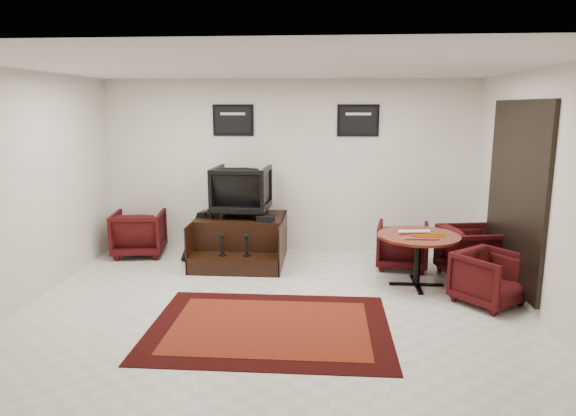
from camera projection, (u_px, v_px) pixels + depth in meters
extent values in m
plane|color=beige|center=(274.00, 306.00, 6.19)|extent=(6.00, 6.00, 0.00)
cube|color=beige|center=(289.00, 167.00, 8.36)|extent=(6.00, 0.02, 2.80)
cube|color=beige|center=(236.00, 252.00, 3.47)|extent=(6.00, 0.02, 2.80)
cube|color=beige|center=(24.00, 189.00, 6.13)|extent=(0.02, 5.00, 2.80)
cube|color=beige|center=(542.00, 195.00, 5.70)|extent=(0.02, 5.00, 2.80)
cube|color=white|center=(273.00, 66.00, 5.64)|extent=(6.00, 5.00, 0.02)
cube|color=black|center=(515.00, 193.00, 6.40)|extent=(0.05, 1.90, 2.30)
cube|color=black|center=(515.00, 193.00, 6.40)|extent=(0.02, 1.72, 2.12)
cube|color=black|center=(515.00, 193.00, 6.40)|extent=(0.03, 0.05, 2.12)
cube|color=black|center=(233.00, 120.00, 8.26)|extent=(0.66, 0.03, 0.50)
cube|color=black|center=(233.00, 120.00, 8.24)|extent=(0.58, 0.01, 0.42)
cube|color=silver|center=(233.00, 114.00, 8.22)|extent=(0.40, 0.00, 0.04)
cube|color=black|center=(358.00, 120.00, 8.11)|extent=(0.66, 0.03, 0.50)
cube|color=black|center=(358.00, 120.00, 8.10)|extent=(0.58, 0.01, 0.42)
cube|color=silver|center=(358.00, 114.00, 8.07)|extent=(0.40, 0.00, 0.04)
cube|color=black|center=(270.00, 327.00, 5.59)|extent=(2.61, 1.95, 0.01)
cube|color=#4E150B|center=(270.00, 326.00, 5.59)|extent=(2.14, 1.49, 0.01)
cube|color=black|center=(242.00, 237.00, 8.06)|extent=(1.34, 0.99, 0.69)
cube|color=black|center=(235.00, 264.00, 7.43)|extent=(1.34, 0.40, 0.25)
cube|color=black|center=(197.00, 240.00, 7.92)|extent=(0.02, 1.39, 0.69)
cube|color=black|center=(283.00, 241.00, 7.82)|extent=(0.02, 1.39, 0.69)
cylinder|color=black|center=(222.00, 255.00, 7.41)|extent=(0.11, 0.11, 0.02)
cylinder|color=black|center=(222.00, 246.00, 7.39)|extent=(0.04, 0.04, 0.24)
sphere|color=black|center=(222.00, 236.00, 7.36)|extent=(0.07, 0.07, 0.07)
cylinder|color=black|center=(247.00, 255.00, 7.39)|extent=(0.11, 0.11, 0.02)
cylinder|color=black|center=(246.00, 247.00, 7.36)|extent=(0.04, 0.04, 0.24)
sphere|color=black|center=(246.00, 236.00, 7.33)|extent=(0.07, 0.07, 0.07)
imported|color=black|center=(242.00, 188.00, 7.96)|extent=(0.88, 0.83, 0.86)
cube|color=black|center=(205.00, 214.00, 7.91)|extent=(0.12, 0.26, 0.09)
cube|color=black|center=(212.00, 214.00, 7.89)|extent=(0.12, 0.26, 0.09)
cube|color=black|center=(266.00, 219.00, 7.59)|extent=(0.27, 0.21, 0.08)
imported|color=black|center=(139.00, 231.00, 8.25)|extent=(0.88, 0.84, 0.80)
cylinder|color=#4E1B0B|center=(419.00, 236.00, 6.77)|extent=(1.08, 1.08, 0.03)
cylinder|color=black|center=(417.00, 260.00, 6.83)|extent=(0.09, 0.09, 0.63)
cube|color=black|center=(416.00, 284.00, 6.90)|extent=(0.72, 0.06, 0.03)
cube|color=black|center=(416.00, 284.00, 6.90)|extent=(0.06, 0.72, 0.03)
imported|color=black|center=(403.00, 243.00, 7.62)|extent=(0.83, 0.79, 0.75)
imported|color=black|center=(472.00, 250.00, 7.16)|extent=(0.85, 0.89, 0.80)
imported|color=black|center=(490.00, 276.00, 6.19)|extent=(0.95, 0.95, 0.72)
cylinder|color=white|center=(414.00, 232.00, 6.82)|extent=(0.42, 0.10, 0.05)
cylinder|color=orange|center=(429.00, 236.00, 6.66)|extent=(0.45, 0.05, 0.01)
cylinder|color=orange|center=(427.00, 234.00, 6.76)|extent=(0.44, 0.11, 0.01)
cylinder|color=#4C1933|center=(407.00, 239.00, 6.52)|extent=(0.09, 0.06, 0.01)
cylinder|color=#4C1933|center=(412.00, 239.00, 6.51)|extent=(0.09, 0.06, 0.01)
cylinder|color=#4C1933|center=(417.00, 239.00, 6.51)|extent=(0.09, 0.06, 0.01)
cylinder|color=#4C1933|center=(422.00, 240.00, 6.51)|extent=(0.09, 0.06, 0.01)
cylinder|color=#4C1933|center=(427.00, 240.00, 6.50)|extent=(0.09, 0.06, 0.01)
cylinder|color=#4C1933|center=(431.00, 240.00, 6.50)|extent=(0.09, 0.06, 0.01)
cylinder|color=#4C1933|center=(436.00, 240.00, 6.49)|extent=(0.09, 0.06, 0.01)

